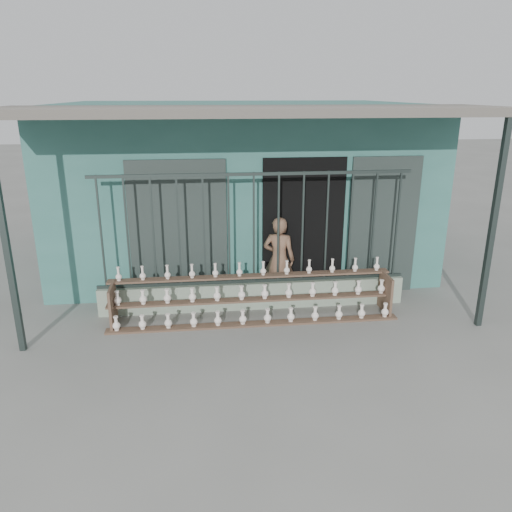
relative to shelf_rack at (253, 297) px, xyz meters
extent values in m
plane|color=slate|center=(0.06, -0.89, -0.36)|extent=(60.00, 60.00, 0.00)
cube|color=#326A61|center=(0.06, 3.41, 1.24)|extent=(7.00, 5.00, 3.20)
cube|color=black|center=(0.96, 0.93, 0.84)|extent=(1.40, 0.12, 2.40)
cube|color=#212C29|center=(-1.14, 0.89, 0.84)|extent=(1.60, 0.08, 2.40)
cube|color=#212C29|center=(2.36, 0.89, 0.84)|extent=(1.20, 0.08, 2.40)
cube|color=#59544C|center=(0.06, 0.31, 2.79)|extent=(7.40, 2.00, 0.12)
cube|color=#283330|center=(-3.29, -0.64, 1.19)|extent=(0.08, 0.08, 3.10)
cube|color=#283330|center=(3.41, -0.64, 1.19)|extent=(0.08, 0.08, 3.10)
cube|color=#8C9F89|center=(0.06, 0.41, -0.14)|extent=(5.00, 0.20, 0.45)
cube|color=#283330|center=(-2.29, 0.41, 0.99)|extent=(0.03, 0.03, 1.80)
cube|color=#283330|center=(-1.90, 0.41, 0.99)|extent=(0.03, 0.03, 1.80)
cube|color=#283330|center=(-1.51, 0.41, 0.99)|extent=(0.03, 0.03, 1.80)
cube|color=#283330|center=(-1.12, 0.41, 0.99)|extent=(0.03, 0.03, 1.80)
cube|color=#283330|center=(-0.73, 0.41, 0.99)|extent=(0.03, 0.03, 1.80)
cube|color=#283330|center=(-0.34, 0.41, 0.99)|extent=(0.03, 0.03, 1.80)
cube|color=#283330|center=(0.06, 0.41, 0.99)|extent=(0.03, 0.03, 1.80)
cube|color=#283330|center=(0.45, 0.41, 0.99)|extent=(0.03, 0.03, 1.80)
cube|color=#283330|center=(0.84, 0.41, 0.99)|extent=(0.03, 0.03, 1.80)
cube|color=#283330|center=(1.23, 0.41, 0.99)|extent=(0.03, 0.03, 1.80)
cube|color=#283330|center=(1.62, 0.41, 0.99)|extent=(0.03, 0.03, 1.80)
cube|color=#283330|center=(2.01, 0.41, 0.99)|extent=(0.03, 0.03, 1.80)
cube|color=#283330|center=(2.41, 0.41, 0.99)|extent=(0.03, 0.03, 1.80)
cube|color=#283330|center=(0.06, 0.41, 1.86)|extent=(5.00, 0.04, 0.05)
cube|color=#283330|center=(0.06, 0.41, 0.11)|extent=(5.00, 0.04, 0.05)
cube|color=brown|center=(0.00, -0.24, -0.35)|extent=(4.50, 0.18, 0.03)
cube|color=brown|center=(0.00, 0.01, -0.05)|extent=(4.50, 0.18, 0.03)
cube|color=brown|center=(0.00, 0.26, 0.25)|extent=(4.50, 0.18, 0.03)
cube|color=brown|center=(-2.15, 0.01, -0.04)|extent=(0.04, 0.55, 0.64)
cube|color=brown|center=(2.15, 0.01, -0.04)|extent=(0.04, 0.55, 0.64)
imported|color=brown|center=(0.51, 0.68, 0.37)|extent=(0.62, 0.51, 1.47)
camera|label=1|loc=(-0.79, -7.15, 3.06)|focal=35.00mm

